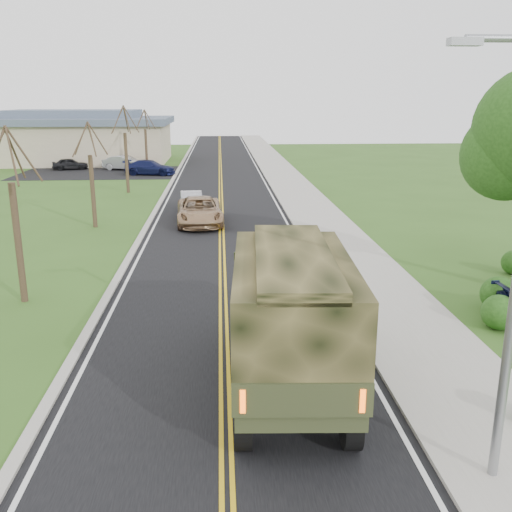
{
  "coord_description": "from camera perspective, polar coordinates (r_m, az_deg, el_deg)",
  "views": [
    {
      "loc": [
        -0.03,
        -9.45,
        6.93
      ],
      "look_at": [
        1.13,
        8.96,
        1.8
      ],
      "focal_mm": 40.0,
      "sensor_mm": 36.0,
      "label": 1
    }
  ],
  "objects": [
    {
      "name": "bare_tree_c",
      "position": [
        44.2,
        -12.86,
        9.77
      ],
      "size": [
        2.04,
        2.39,
        6.42
      ],
      "color": "#38281C",
      "rests_on": "ground"
    },
    {
      "name": "lot_car_dark",
      "position": [
        60.3,
        -18.1,
        8.75
      ],
      "size": [
        3.67,
        2.14,
        1.17
      ],
      "primitive_type": "imported",
      "rotation": [
        0.0,
        0.0,
        1.8
      ],
      "color": "black",
      "rests_on": "ground"
    },
    {
      "name": "lot_car_navy",
      "position": [
        54.44,
        -10.56,
        8.69
      ],
      "size": [
        4.99,
        2.8,
        1.37
      ],
      "primitive_type": "imported",
      "rotation": [
        0.0,
        0.0,
        1.37
      ],
      "color": "#11163E",
      "rests_on": "ground"
    },
    {
      "name": "suv_champagne",
      "position": [
        32.5,
        -5.66,
        4.5
      ],
      "size": [
        2.82,
        5.55,
        1.5
      ],
      "primitive_type": "imported",
      "rotation": [
        0.0,
        0.0,
        0.06
      ],
      "color": "#A27F5B",
      "rests_on": "ground"
    },
    {
      "name": "bare_tree_a",
      "position": [
        21.11,
        -22.83,
        2.54
      ],
      "size": [
        1.93,
        2.26,
        6.08
      ],
      "color": "#38281C",
      "rests_on": "ground"
    },
    {
      "name": "military_truck",
      "position": [
        13.65,
        3.46,
        -5.22
      ],
      "size": [
        2.94,
        7.48,
        3.66
      ],
      "rotation": [
        0.0,
        0.0,
        -0.05
      ],
      "color": "black",
      "rests_on": "ground"
    },
    {
      "name": "commercial_building",
      "position": [
        67.47,
        -17.63,
        11.23
      ],
      "size": [
        25.5,
        21.5,
        5.65
      ],
      "color": "tan",
      "rests_on": "ground"
    },
    {
      "name": "ground",
      "position": [
        11.72,
        -2.94,
        -20.74
      ],
      "size": [
        160.0,
        160.0,
        0.0
      ],
      "primitive_type": "plane",
      "color": "#32551C",
      "rests_on": "ground"
    },
    {
      "name": "sidewalk_right",
      "position": [
        50.28,
        3.23,
        7.65
      ],
      "size": [
        3.2,
        120.0,
        0.1
      ],
      "primitive_type": "cube",
      "color": "#9E998E",
      "rests_on": "ground"
    },
    {
      "name": "lot_car_silver",
      "position": [
        58.58,
        -12.99,
        9.06
      ],
      "size": [
        4.62,
        2.98,
        1.44
      ],
      "primitive_type": "imported",
      "rotation": [
        0.0,
        0.0,
        1.21
      ],
      "color": "#A5A5A9",
      "rests_on": "ground"
    },
    {
      "name": "bare_tree_b",
      "position": [
        32.52,
        -16.07,
        7.06
      ],
      "size": [
        1.83,
        2.14,
        5.73
      ],
      "color": "#38281C",
      "rests_on": "ground"
    },
    {
      "name": "bare_tree_d",
      "position": [
        56.06,
        -10.94,
        10.78
      ],
      "size": [
        1.88,
        2.2,
        5.91
      ],
      "color": "#38281C",
      "rests_on": "ground"
    },
    {
      "name": "sedan_silver",
      "position": [
        36.27,
        -6.46,
        5.42
      ],
      "size": [
        1.65,
        3.84,
        1.23
      ],
      "primitive_type": "imported",
      "rotation": [
        0.0,
        0.0,
        0.09
      ],
      "color": "#ADAEB2",
      "rests_on": "ground"
    },
    {
      "name": "road",
      "position": [
        49.93,
        -3.57,
        7.54
      ],
      "size": [
        8.0,
        120.0,
        0.01
      ],
      "primitive_type": "cube",
      "color": "black",
      "rests_on": "ground"
    },
    {
      "name": "curb_left",
      "position": [
        50.1,
        -8.36,
        7.48
      ],
      "size": [
        0.3,
        120.0,
        0.1
      ],
      "primitive_type": "cube",
      "color": "#9E998E",
      "rests_on": "ground"
    },
    {
      "name": "curb_right",
      "position": [
        50.1,
        1.22,
        7.66
      ],
      "size": [
        0.3,
        120.0,
        0.12
      ],
      "primitive_type": "cube",
      "color": "#9E998E",
      "rests_on": "ground"
    }
  ]
}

